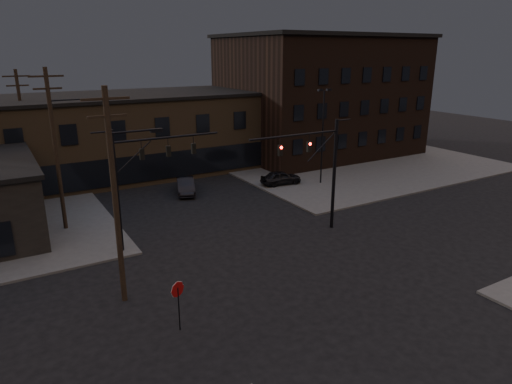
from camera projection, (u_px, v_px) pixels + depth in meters
ground at (295, 272)px, 26.91m from camera, size 140.00×140.00×0.00m
sidewalk_ne at (338, 157)px, 55.68m from camera, size 30.00×30.00×0.15m
building_row at (144, 134)px, 48.72m from camera, size 40.00×12.00×8.00m
building_right at (320, 97)px, 56.92m from camera, size 22.00×16.00×14.00m
traffic_signal_near at (322, 164)px, 31.75m from camera, size 7.12×0.24×8.00m
traffic_signal_far at (136, 175)px, 28.72m from camera, size 7.12×0.24×8.00m
stop_sign at (178, 294)px, 20.83m from camera, size 0.72×0.33×2.48m
utility_pole_near at (116, 193)px, 22.21m from camera, size 3.70×0.28×11.00m
utility_pole_mid at (56, 147)px, 31.51m from camera, size 3.70×0.28×11.50m
utility_pole_far at (24, 129)px, 40.95m from camera, size 2.20×0.28×11.00m
lot_light_a at (323, 128)px, 43.11m from camera, size 1.50×0.28×9.14m
lot_light_b at (337, 117)px, 50.14m from camera, size 1.50×0.28×9.14m
parked_car_lot_a at (281, 178)px, 43.92m from camera, size 4.08×2.00×1.34m
parked_car_lot_b at (325, 147)px, 57.30m from camera, size 5.47×3.45×1.48m
car_crossing at (186, 186)px, 41.59m from camera, size 2.82×4.57×1.42m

